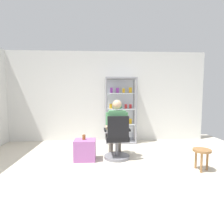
% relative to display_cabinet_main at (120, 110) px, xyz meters
% --- Properties ---
extents(ground_plane, '(7.20, 7.20, 0.00)m').
position_rel_display_cabinet_main_xyz_m(ground_plane, '(-0.40, -2.76, -0.96)').
color(ground_plane, beige).
extents(back_wall, '(6.00, 0.10, 2.70)m').
position_rel_display_cabinet_main_xyz_m(back_wall, '(-0.40, 0.24, 0.39)').
color(back_wall, silver).
rests_on(back_wall, ground).
extents(display_cabinet_main, '(0.90, 0.45, 1.90)m').
position_rel_display_cabinet_main_xyz_m(display_cabinet_main, '(0.00, 0.00, 0.00)').
color(display_cabinet_main, gray).
rests_on(display_cabinet_main, ground).
extents(office_chair, '(0.57, 0.56, 0.96)m').
position_rel_display_cabinet_main_xyz_m(office_chair, '(-0.21, -1.45, -0.57)').
color(office_chair, slate).
rests_on(office_chair, ground).
extents(seated_shopkeeper, '(0.50, 0.58, 1.29)m').
position_rel_display_cabinet_main_xyz_m(seated_shopkeeper, '(-0.22, -1.28, -0.25)').
color(seated_shopkeeper, slate).
rests_on(seated_shopkeeper, ground).
extents(storage_crate, '(0.45, 0.36, 0.44)m').
position_rel_display_cabinet_main_xyz_m(storage_crate, '(-0.91, -1.47, -0.74)').
color(storage_crate, '#9E599E').
rests_on(storage_crate, ground).
extents(tea_glass, '(0.07, 0.07, 0.11)m').
position_rel_display_cabinet_main_xyz_m(tea_glass, '(-0.93, -1.47, -0.46)').
color(tea_glass, brown).
rests_on(tea_glass, storage_crate).
extents(wooden_stool, '(0.32, 0.32, 0.40)m').
position_rel_display_cabinet_main_xyz_m(wooden_stool, '(1.29, -2.12, -0.64)').
color(wooden_stool, olive).
rests_on(wooden_stool, ground).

